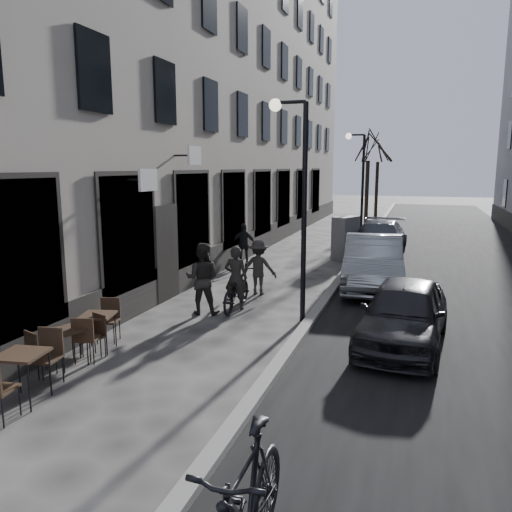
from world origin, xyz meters
The scene contains 20 objects.
ground centered at (0.00, 0.00, 0.00)m, with size 120.00×120.00×0.00m, color #373432.
road centered at (3.85, 16.00, 0.00)m, with size 7.30×60.00×0.00m, color black.
kerb centered at (0.20, 16.00, 0.06)m, with size 0.25×60.00×0.12m, color gray.
building_left centered at (-6.00, 16.50, 8.00)m, with size 4.00×35.00×16.00m, color #A49989.
streetlamp_near centered at (-0.17, 6.00, 3.16)m, with size 0.90×0.28×5.09m.
streetlamp_far centered at (-0.17, 18.00, 3.16)m, with size 0.90×0.28×5.09m.
tree_near centered at (-0.10, 21.00, 4.66)m, with size 2.40×2.40×5.70m.
tree_far centered at (-0.10, 27.00, 4.66)m, with size 2.40×2.40×5.70m.
bistro_set_a centered at (-3.16, 0.64, 0.49)m, with size 0.74×1.65×0.95m.
bistro_set_b centered at (-3.46, 2.05, 0.43)m, with size 0.84×1.45×0.83m.
bistro_set_c centered at (-3.40, 2.88, 0.46)m, with size 0.77×1.55×0.89m.
utility_cabinet centered at (-0.22, 14.49, 0.84)m, with size 0.61×1.12×1.68m, color slate.
bicycle centered at (-1.85, 6.48, 0.50)m, with size 0.66×1.90×1.00m, color black.
cyclist_rider centered at (-1.85, 6.48, 0.82)m, with size 0.60×0.39×1.64m, color black.
pedestrian_near centered at (-2.50, 5.87, 0.89)m, with size 0.86×0.67×1.77m, color #282422.
pedestrian_mid centered at (-1.75, 8.09, 0.78)m, with size 1.01×0.58×1.57m, color #2C2A27.
pedestrian_far centered at (-3.60, 11.99, 0.78)m, with size 0.91×0.38×1.56m, color black.
car_near centered at (2.30, 5.09, 0.67)m, with size 1.59×3.94×1.34m, color black.
car_mid centered at (1.25, 9.93, 0.78)m, with size 1.65×4.73×1.56m, color #969A9E.
car_far centered at (1.00, 15.27, 0.72)m, with size 2.02×4.96×1.44m, color #3D4048.
Camera 1 is at (2.47, -5.09, 3.59)m, focal length 35.00 mm.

